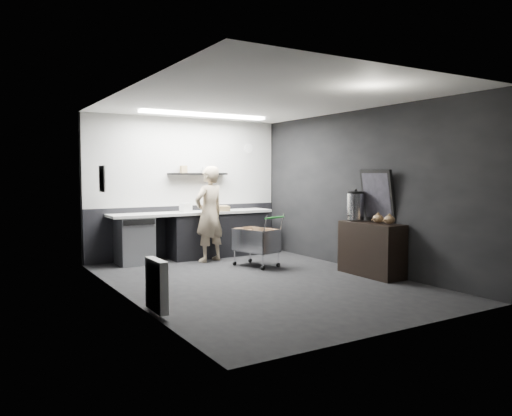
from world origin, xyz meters
TOP-DOWN VIEW (x-y plane):
  - floor at (0.00, 0.00)m, footprint 5.50×5.50m
  - ceiling at (0.00, 0.00)m, footprint 5.50×5.50m
  - wall_back at (0.00, 2.75)m, footprint 5.50×0.00m
  - wall_front at (0.00, -2.75)m, footprint 5.50×0.00m
  - wall_left at (-2.00, 0.00)m, footprint 0.00×5.50m
  - wall_right at (2.00, 0.00)m, footprint 0.00×5.50m
  - kitchen_wall_panel at (0.00, 2.73)m, footprint 3.95×0.02m
  - dado_panel at (0.00, 2.73)m, footprint 3.95×0.02m
  - floating_shelf at (0.20, 2.62)m, footprint 1.20×0.22m
  - wall_clock at (1.40, 2.72)m, footprint 0.20×0.03m
  - poster at (-1.98, 1.30)m, footprint 0.02×0.30m
  - poster_red_band at (-1.98, 1.30)m, footprint 0.02×0.22m
  - radiator at (-1.94, -0.90)m, footprint 0.10×0.50m
  - ceiling_strip at (0.00, 1.85)m, footprint 2.40×0.20m
  - prep_counter at (0.14, 2.42)m, footprint 3.20×0.61m
  - person at (0.13, 1.97)m, footprint 0.74×0.59m
  - shopping_cart at (0.61, 1.09)m, footprint 0.70×0.95m
  - sideboard at (1.78, -0.51)m, footprint 0.48×1.13m
  - fire_extinguisher at (-1.85, -0.53)m, footprint 0.13×0.13m
  - cardboard_box at (0.47, 2.37)m, footprint 0.57×0.49m
  - pink_tub at (0.36, 2.42)m, footprint 0.19×0.19m
  - white_container at (-0.17, 2.37)m, footprint 0.22×0.19m

SIDE VIEW (x-z plane):
  - floor at x=0.00m, z-range 0.00..0.00m
  - fire_extinguisher at x=-1.85m, z-range -0.01..0.44m
  - radiator at x=-1.94m, z-range 0.05..0.65m
  - shopping_cart at x=0.61m, z-range -0.02..0.88m
  - prep_counter at x=0.14m, z-range 0.01..0.91m
  - dado_panel at x=0.00m, z-range 0.00..1.00m
  - sideboard at x=1.78m, z-range -0.31..1.39m
  - person at x=0.13m, z-range 0.00..1.76m
  - cardboard_box at x=0.47m, z-range 0.90..1.00m
  - white_container at x=-0.17m, z-range 0.90..1.07m
  - pink_tub at x=0.36m, z-range 0.90..1.09m
  - wall_back at x=0.00m, z-range -1.40..4.10m
  - wall_front at x=0.00m, z-range -1.40..4.10m
  - wall_left at x=-2.00m, z-range -1.40..4.10m
  - wall_right at x=2.00m, z-range -1.40..4.10m
  - poster at x=-1.98m, z-range 1.35..1.75m
  - floating_shelf at x=0.20m, z-range 1.60..1.64m
  - poster_red_band at x=-1.98m, z-range 1.57..1.67m
  - kitchen_wall_panel at x=0.00m, z-range 1.00..2.70m
  - wall_clock at x=1.40m, z-range 2.05..2.25m
  - ceiling_strip at x=0.00m, z-range 2.65..2.69m
  - ceiling at x=0.00m, z-range 2.70..2.70m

